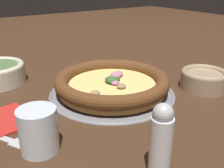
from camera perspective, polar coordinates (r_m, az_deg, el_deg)
The scene contains 8 objects.
ground_plane at distance 0.65m, azimuth -0.00°, elevation -2.03°, with size 3.00×3.00×0.00m, color #3D2616.
pizza_tray at distance 0.65m, azimuth -0.00°, elevation -1.78°, with size 0.31×0.31×0.01m.
pizza at distance 0.64m, azimuth 0.00°, elevation 0.29°, with size 0.28×0.28×0.04m.
bowl_near at distance 0.71m, azimuth 19.38°, elevation 1.10°, with size 0.12×0.12×0.05m.
drinking_cup at distance 0.45m, azimuth -15.75°, elevation -9.68°, with size 0.06×0.06×0.08m.
napkin at distance 0.57m, azimuth -22.22°, elevation -7.01°, with size 0.13×0.11×0.01m.
fork at distance 0.52m, azimuth -23.14°, elevation -10.56°, with size 0.15×0.10×0.00m.
pepper_shaker at distance 0.38m, azimuth 10.61°, elevation -12.08°, with size 0.03×0.03×0.12m.
Camera 1 is at (-0.49, 0.33, 0.27)m, focal length 42.00 mm.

